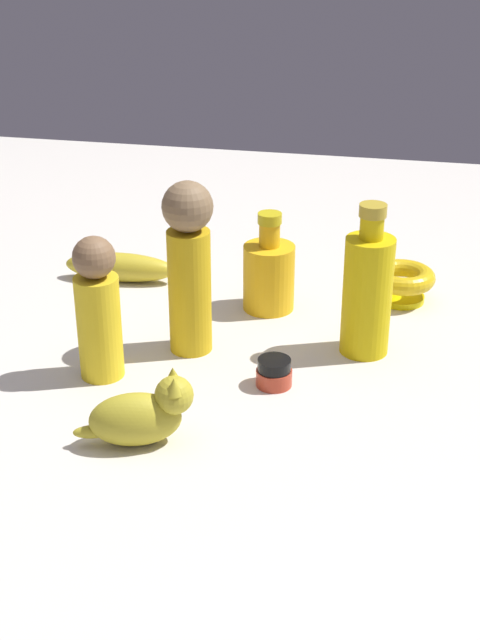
{
  "coord_description": "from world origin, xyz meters",
  "views": [
    {
      "loc": [
        0.23,
        -1.08,
        0.6
      ],
      "look_at": [
        0.0,
        0.0,
        0.05
      ],
      "focal_mm": 49.93,
      "sensor_mm": 36.0,
      "label": 1
    }
  ],
  "objects_px": {
    "person_figure_adult": "(189,263)",
    "nail_polish_jar": "(274,373)",
    "person_figure_child": "(98,310)",
    "bottle_short": "(269,274)",
    "bowl": "(402,280)",
    "cat_figurine": "(143,414)",
    "bottle_tall": "(367,292)",
    "banana": "(120,267)"
  },
  "relations": [
    {
      "from": "bottle_tall",
      "to": "cat_figurine",
      "type": "distance_m",
      "value": 0.37
    },
    {
      "from": "bottle_tall",
      "to": "bowl",
      "type": "distance_m",
      "value": 0.19
    },
    {
      "from": "person_figure_adult",
      "to": "banana",
      "type": "relative_size",
      "value": 1.32
    },
    {
      "from": "person_figure_adult",
      "to": "bowl",
      "type": "xyz_separation_m",
      "value": [
        0.28,
        0.22,
        -0.1
      ]
    },
    {
      "from": "bottle_short",
      "to": "person_figure_child",
      "type": "relative_size",
      "value": 0.78
    },
    {
      "from": "bottle_tall",
      "to": "person_figure_adult",
      "type": "height_order",
      "value": "person_figure_adult"
    },
    {
      "from": "bottle_tall",
      "to": "bottle_short",
      "type": "distance_m",
      "value": 0.19
    },
    {
      "from": "person_figure_child",
      "to": "person_figure_adult",
      "type": "relative_size",
      "value": 0.8
    },
    {
      "from": "nail_polish_jar",
      "to": "bottle_tall",
      "type": "bearing_deg",
      "value": 47.96
    },
    {
      "from": "bottle_short",
      "to": "person_figure_adult",
      "type": "relative_size",
      "value": 0.63
    },
    {
      "from": "person_figure_child",
      "to": "person_figure_adult",
      "type": "xyz_separation_m",
      "value": [
        0.1,
        0.1,
        0.03
      ]
    },
    {
      "from": "cat_figurine",
      "to": "bottle_short",
      "type": "bearing_deg",
      "value": 78.73
    },
    {
      "from": "nail_polish_jar",
      "to": "bowl",
      "type": "bearing_deg",
      "value": 63.13
    },
    {
      "from": "person_figure_adult",
      "to": "cat_figurine",
      "type": "distance_m",
      "value": 0.25
    },
    {
      "from": "banana",
      "to": "cat_figurine",
      "type": "relative_size",
      "value": 1.35
    },
    {
      "from": "person_figure_child",
      "to": "cat_figurine",
      "type": "relative_size",
      "value": 1.43
    },
    {
      "from": "cat_figurine",
      "to": "person_figure_adult",
      "type": "bearing_deg",
      "value": 91.25
    },
    {
      "from": "bottle_short",
      "to": "nail_polish_jar",
      "type": "xyz_separation_m",
      "value": [
        0.05,
        -0.23,
        -0.04
      ]
    },
    {
      "from": "bottle_short",
      "to": "bowl",
      "type": "relative_size",
      "value": 1.52
    },
    {
      "from": "person_figure_adult",
      "to": "nail_polish_jar",
      "type": "relative_size",
      "value": 5.15
    },
    {
      "from": "person_figure_adult",
      "to": "nail_polish_jar",
      "type": "distance_m",
      "value": 0.19
    },
    {
      "from": "bottle_short",
      "to": "banana",
      "type": "bearing_deg",
      "value": 168.44
    },
    {
      "from": "bowl",
      "to": "cat_figurine",
      "type": "height_order",
      "value": "cat_figurine"
    },
    {
      "from": "bottle_tall",
      "to": "person_figure_adult",
      "type": "relative_size",
      "value": 0.88
    },
    {
      "from": "nail_polish_jar",
      "to": "bowl",
      "type": "distance_m",
      "value": 0.33
    },
    {
      "from": "nail_polish_jar",
      "to": "banana",
      "type": "xyz_separation_m",
      "value": [
        -0.31,
        0.28,
        0.01
      ]
    },
    {
      "from": "bottle_tall",
      "to": "bowl",
      "type": "bearing_deg",
      "value": 76.3
    },
    {
      "from": "bottle_tall",
      "to": "person_figure_child",
      "type": "bearing_deg",
      "value": -157.53
    },
    {
      "from": "bottle_short",
      "to": "bowl",
      "type": "distance_m",
      "value": 0.21
    },
    {
      "from": "bottle_short",
      "to": "person_figure_child",
      "type": "xyz_separation_m",
      "value": [
        -0.18,
        -0.25,
        0.04
      ]
    },
    {
      "from": "bottle_short",
      "to": "person_figure_adult",
      "type": "xyz_separation_m",
      "value": [
        -0.08,
        -0.15,
        0.07
      ]
    },
    {
      "from": "person_figure_adult",
      "to": "nail_polish_jar",
      "type": "height_order",
      "value": "person_figure_adult"
    },
    {
      "from": "bottle_short",
      "to": "nail_polish_jar",
      "type": "height_order",
      "value": "bottle_short"
    },
    {
      "from": "person_figure_child",
      "to": "bottle_tall",
      "type": "bearing_deg",
      "value": 22.47
    },
    {
      "from": "bottle_short",
      "to": "bottle_tall",
      "type": "bearing_deg",
      "value": -35.23
    },
    {
      "from": "bottle_short",
      "to": "nail_polish_jar",
      "type": "relative_size",
      "value": 3.24
    },
    {
      "from": "nail_polish_jar",
      "to": "person_figure_adult",
      "type": "bearing_deg",
      "value": 150.29
    },
    {
      "from": "bowl",
      "to": "cat_figurine",
      "type": "bearing_deg",
      "value": -121.1
    },
    {
      "from": "bottle_short",
      "to": "bowl",
      "type": "xyz_separation_m",
      "value": [
        0.2,
        0.07,
        -0.02
      ]
    },
    {
      "from": "person_figure_child",
      "to": "bowl",
      "type": "distance_m",
      "value": 0.5
    },
    {
      "from": "bottle_tall",
      "to": "banana",
      "type": "xyz_separation_m",
      "value": [
        -0.41,
        0.16,
        -0.07
      ]
    },
    {
      "from": "nail_polish_jar",
      "to": "person_figure_child",
      "type": "bearing_deg",
      "value": -174.92
    }
  ]
}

